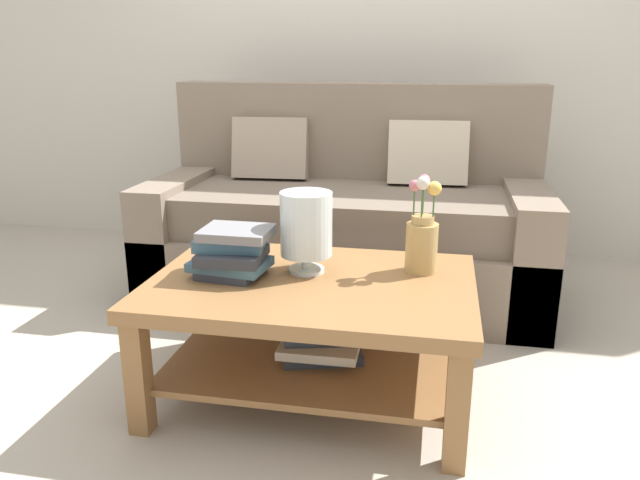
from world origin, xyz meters
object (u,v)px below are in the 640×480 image
at_px(glass_hurricane_vase, 306,226).
at_px(flower_pitcher, 422,238).
at_px(couch, 347,224).
at_px(coffee_table, 313,314).
at_px(book_stack_main, 232,252).

bearing_deg(glass_hurricane_vase, flower_pitcher, 11.65).
relative_size(couch, coffee_table, 1.74).
bearing_deg(couch, coffee_table, -87.76).
distance_m(coffee_table, glass_hurricane_vase, 0.31).
relative_size(book_stack_main, flower_pitcher, 0.81).
bearing_deg(couch, flower_pitcher, -65.86).
relative_size(glass_hurricane_vase, flower_pitcher, 0.83).
xyz_separation_m(couch, glass_hurricane_vase, (0.00, -0.99, 0.26)).
bearing_deg(couch, glass_hurricane_vase, -89.78).
xyz_separation_m(glass_hurricane_vase, flower_pitcher, (0.40, 0.08, -0.05)).
relative_size(coffee_table, glass_hurricane_vase, 3.83).
bearing_deg(book_stack_main, glass_hurricane_vase, 18.95).
xyz_separation_m(coffee_table, book_stack_main, (-0.29, -0.01, 0.21)).
xyz_separation_m(book_stack_main, glass_hurricane_vase, (0.25, 0.09, 0.09)).
relative_size(couch, glass_hurricane_vase, 6.67).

